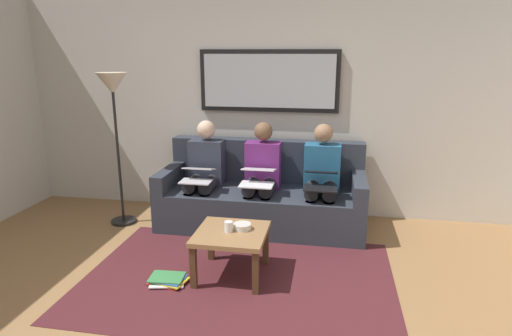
% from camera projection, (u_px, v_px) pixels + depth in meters
% --- Properties ---
extents(wall_rear, '(6.00, 0.12, 2.60)m').
position_uv_depth(wall_rear, '(270.00, 102.00, 4.97)').
color(wall_rear, beige).
rests_on(wall_rear, ground_plane).
extents(area_rug, '(2.60, 1.80, 0.01)m').
position_uv_depth(area_rug, '(238.00, 278.00, 3.64)').
color(area_rug, '#4C1E23').
rests_on(area_rug, ground_plane).
extents(couch, '(2.20, 0.90, 0.90)m').
position_uv_depth(couch, '(263.00, 196.00, 4.77)').
color(couch, '#2D333D').
rests_on(couch, ground_plane).
extents(framed_mirror, '(1.58, 0.05, 0.69)m').
position_uv_depth(framed_mirror, '(269.00, 81.00, 4.81)').
color(framed_mirror, black).
extents(coffee_table, '(0.59, 0.59, 0.41)m').
position_uv_depth(coffee_table, '(231.00, 238.00, 3.61)').
color(coffee_table, olive).
rests_on(coffee_table, ground_plane).
extents(cup, '(0.07, 0.07, 0.09)m').
position_uv_depth(cup, '(229.00, 227.00, 3.58)').
color(cup, silver).
rests_on(cup, coffee_table).
extents(bowl, '(0.15, 0.15, 0.05)m').
position_uv_depth(bowl, '(242.00, 226.00, 3.63)').
color(bowl, beige).
rests_on(bowl, coffee_table).
extents(person_left, '(0.38, 0.58, 1.14)m').
position_uv_depth(person_left, '(322.00, 175.00, 4.51)').
color(person_left, '#235B84').
rests_on(person_left, couch).
extents(laptop_black, '(0.33, 0.39, 0.17)m').
position_uv_depth(laptop_black, '(321.00, 179.00, 4.29)').
color(laptop_black, black).
extents(person_middle, '(0.38, 0.58, 1.14)m').
position_uv_depth(person_middle, '(262.00, 172.00, 4.62)').
color(person_middle, '#66236B').
rests_on(person_middle, couch).
extents(laptop_white, '(0.34, 0.38, 0.16)m').
position_uv_depth(laptop_white, '(258.00, 176.00, 4.39)').
color(laptop_white, white).
extents(person_right, '(0.38, 0.58, 1.14)m').
position_uv_depth(person_right, '(205.00, 170.00, 4.73)').
color(person_right, '#2D3342').
rests_on(person_right, couch).
extents(laptop_silver, '(0.32, 0.33, 0.14)m').
position_uv_depth(laptop_silver, '(198.00, 174.00, 4.49)').
color(laptop_silver, silver).
extents(magazine_stack, '(0.34, 0.27, 0.05)m').
position_uv_depth(magazine_stack, '(168.00, 280.00, 3.57)').
color(magazine_stack, red).
rests_on(magazine_stack, ground_plane).
extents(standing_lamp, '(0.32, 0.32, 1.66)m').
position_uv_depth(standing_lamp, '(114.00, 101.00, 4.50)').
color(standing_lamp, black).
rests_on(standing_lamp, ground_plane).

